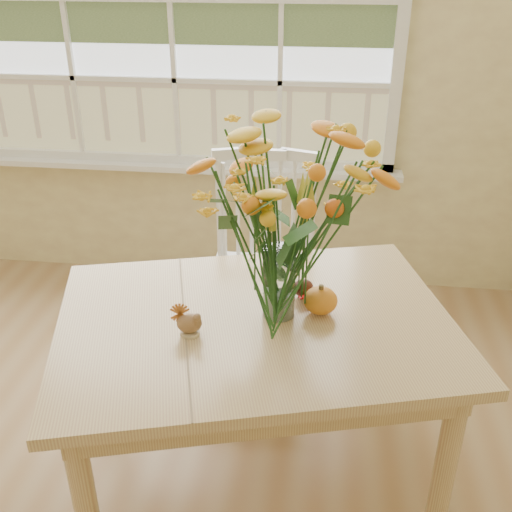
# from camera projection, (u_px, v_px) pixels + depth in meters

# --- Properties ---
(wall_back) EXTENTS (4.00, 0.02, 2.70)m
(wall_back) POSITION_uv_depth(u_px,v_px,m) (174.00, 39.00, 3.04)
(wall_back) COLOR #CDB983
(wall_back) RESTS_ON floor
(window) EXTENTS (2.42, 0.12, 1.74)m
(window) POSITION_uv_depth(u_px,v_px,m) (170.00, 1.00, 2.92)
(window) COLOR silver
(window) RESTS_ON wall_back
(dining_table) EXTENTS (1.48, 1.23, 0.69)m
(dining_table) POSITION_uv_depth(u_px,v_px,m) (255.00, 341.00, 2.00)
(dining_table) COLOR tan
(dining_table) RESTS_ON floor
(windsor_chair) EXTENTS (0.46, 0.44, 0.98)m
(windsor_chair) POSITION_uv_depth(u_px,v_px,m) (263.00, 256.00, 2.65)
(windsor_chair) COLOR white
(windsor_chair) RESTS_ON floor
(flower_vase) EXTENTS (0.50, 0.50, 0.60)m
(flower_vase) POSITION_uv_depth(u_px,v_px,m) (280.00, 214.00, 1.82)
(flower_vase) COLOR white
(flower_vase) RESTS_ON dining_table
(pumpkin) EXTENTS (0.11, 0.11, 0.09)m
(pumpkin) POSITION_uv_depth(u_px,v_px,m) (320.00, 302.00, 1.97)
(pumpkin) COLOR orange
(pumpkin) RESTS_ON dining_table
(turkey_figurine) EXTENTS (0.09, 0.07, 0.10)m
(turkey_figurine) POSITION_uv_depth(u_px,v_px,m) (189.00, 323.00, 1.86)
(turkey_figurine) COLOR #CCB78C
(turkey_figurine) RESTS_ON dining_table
(dark_gourd) EXTENTS (0.12, 0.07, 0.06)m
(dark_gourd) POSITION_uv_depth(u_px,v_px,m) (303.00, 289.00, 2.07)
(dark_gourd) COLOR #38160F
(dark_gourd) RESTS_ON dining_table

